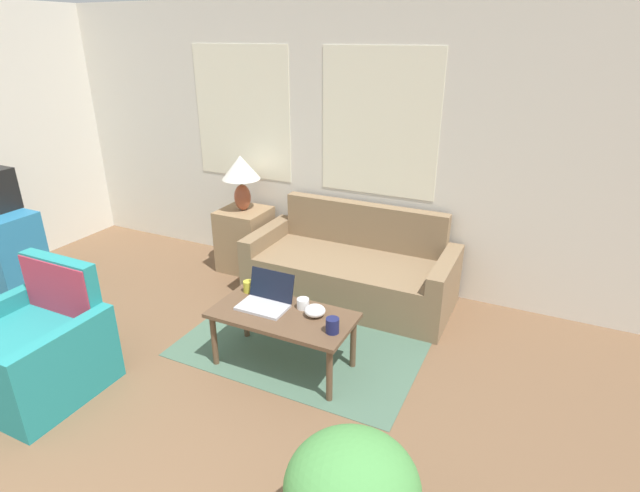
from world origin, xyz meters
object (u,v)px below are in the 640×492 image
(couch, at_px, (352,271))
(cup_white, at_px, (248,286))
(cup_navy, at_px, (303,304))
(coffee_table, at_px, (283,320))
(snack_bowl, at_px, (315,311))
(cup_yellow, at_px, (332,325))
(laptop, at_px, (266,299))
(armchair, at_px, (38,351))
(table_lamp, at_px, (241,173))

(couch, xyz_separation_m, cup_white, (-0.44, -1.06, 0.23))
(couch, xyz_separation_m, cup_navy, (0.06, -1.09, 0.22))
(coffee_table, bearing_deg, snack_bowl, 18.87)
(cup_yellow, height_order, cup_white, cup_yellow)
(coffee_table, height_order, laptop, laptop)
(armchair, xyz_separation_m, coffee_table, (1.41, 0.93, 0.12))
(table_lamp, distance_m, cup_navy, 1.84)
(laptop, relative_size, cup_white, 3.97)
(cup_navy, bearing_deg, couch, 93.08)
(table_lamp, bearing_deg, snack_bowl, -41.10)
(cup_navy, distance_m, snack_bowl, 0.14)
(armchair, xyz_separation_m, cup_white, (1.01, 1.10, 0.21))
(armchair, height_order, table_lamp, table_lamp)
(cup_white, relative_size, snack_bowl, 0.60)
(laptop, relative_size, cup_navy, 4.01)
(laptop, bearing_deg, armchair, -141.87)
(coffee_table, bearing_deg, laptop, 162.76)
(cup_yellow, bearing_deg, coffee_table, 170.87)
(couch, bearing_deg, cup_white, -112.60)
(laptop, distance_m, cup_navy, 0.28)
(armchair, relative_size, cup_white, 9.58)
(couch, distance_m, cup_yellow, 1.37)
(couch, distance_m, snack_bowl, 1.19)
(armchair, relative_size, snack_bowl, 5.76)
(cup_yellow, bearing_deg, cup_white, 163.81)
(snack_bowl, bearing_deg, laptop, -176.39)
(cup_white, bearing_deg, snack_bowl, -8.71)
(cup_navy, xyz_separation_m, cup_white, (-0.50, 0.04, 0.01))
(couch, height_order, cup_yellow, couch)
(coffee_table, bearing_deg, table_lamp, 132.35)
(couch, height_order, cup_navy, couch)
(coffee_table, height_order, cup_white, cup_white)
(cup_yellow, relative_size, cup_white, 1.17)
(armchair, height_order, snack_bowl, armchair)
(table_lamp, relative_size, cup_yellow, 5.26)
(armchair, relative_size, table_lamp, 1.56)
(armchair, relative_size, cup_yellow, 8.21)
(couch, relative_size, coffee_table, 1.81)
(couch, relative_size, snack_bowl, 12.44)
(couch, xyz_separation_m, armchair, (-1.45, -2.15, 0.02))
(cup_yellow, bearing_deg, laptop, 168.53)
(cup_yellow, bearing_deg, couch, 106.52)
(cup_yellow, bearing_deg, armchair, -154.91)
(cup_navy, xyz_separation_m, snack_bowl, (0.12, -0.06, 0.00))
(armchair, height_order, cup_white, armchair)
(table_lamp, height_order, cup_white, table_lamp)
(cup_white, bearing_deg, coffee_table, -23.14)
(cup_navy, bearing_deg, cup_white, 175.46)
(armchair, bearing_deg, cup_yellow, 25.09)
(couch, relative_size, cup_yellow, 17.74)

